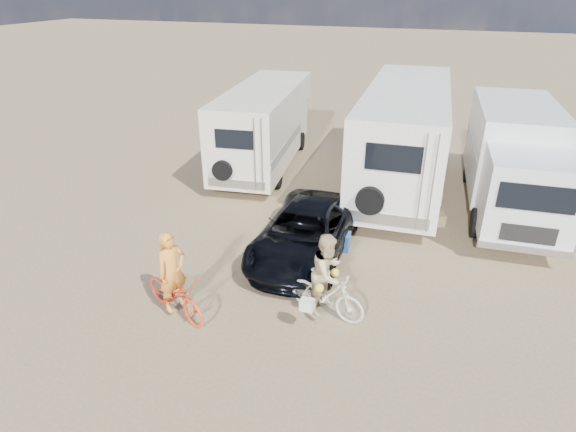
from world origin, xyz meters
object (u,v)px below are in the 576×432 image
(rv_main, at_px, (404,138))
(dark_suv, at_px, (305,232))
(rider_woman, at_px, (327,280))
(crate, at_px, (436,219))
(bike_man, at_px, (175,294))
(cooler, at_px, (339,241))
(box_truck, at_px, (514,163))
(rv_left, at_px, (264,128))
(rider_man, at_px, (173,278))
(bike_woman, at_px, (327,294))

(rv_main, xyz_separation_m, dark_suv, (-1.77, -5.86, -1.08))
(rider_woman, height_order, crate, rider_woman)
(bike_man, distance_m, cooler, 4.90)
(rider_woman, bearing_deg, box_truck, -15.46)
(dark_suv, bearing_deg, bike_man, -120.17)
(box_truck, xyz_separation_m, rider_woman, (-4.08, -7.23, -0.69))
(rv_left, relative_size, box_truck, 1.01)
(rv_main, height_order, box_truck, rv_main)
(rv_main, xyz_separation_m, rv_left, (-5.41, 0.30, -0.21))
(rider_man, bearing_deg, rv_main, 1.60)
(rv_main, distance_m, dark_suv, 6.22)
(box_truck, relative_size, dark_suv, 1.51)
(crate, bearing_deg, cooler, -135.34)
(dark_suv, relative_size, rider_woman, 2.60)
(rv_left, xyz_separation_m, rider_man, (1.70, -9.62, -0.61))
(rider_man, relative_size, rider_woman, 1.01)
(dark_suv, xyz_separation_m, bike_woman, (1.25, -2.39, -0.12))
(bike_woman, xyz_separation_m, crate, (2.03, 5.42, -0.37))
(dark_suv, xyz_separation_m, rider_man, (-1.94, -3.46, 0.27))
(crate, bearing_deg, rv_left, 155.70)
(rider_woman, distance_m, cooler, 3.08)
(bike_man, bearing_deg, rider_woman, -48.11)
(rv_main, xyz_separation_m, rider_woman, (-0.52, -8.25, -0.83))
(cooler, distance_m, crate, 3.49)
(bike_man, distance_m, rider_man, 0.42)
(box_truck, relative_size, bike_woman, 3.98)
(rv_left, height_order, crate, rv_left)
(dark_suv, xyz_separation_m, cooler, (0.81, 0.58, -0.43))
(dark_suv, distance_m, rider_man, 3.98)
(rv_left, distance_m, rider_man, 9.79)
(bike_man, relative_size, crate, 4.30)
(rv_left, bearing_deg, cooler, -58.51)
(bike_woman, bearing_deg, rider_man, 122.55)
(bike_woman, bearing_deg, box_truck, -15.46)
(rv_left, relative_size, cooler, 12.22)
(rv_left, height_order, dark_suv, rv_left)
(dark_suv, relative_size, cooler, 7.96)
(rv_main, bearing_deg, rider_woman, -96.39)
(box_truck, bearing_deg, rv_left, 168.31)
(box_truck, height_order, rider_woman, box_truck)
(dark_suv, bearing_deg, bike_woman, -63.20)
(dark_suv, distance_m, bike_woman, 2.70)
(rv_left, height_order, rider_man, rv_left)
(box_truck, bearing_deg, crate, -141.90)
(dark_suv, bearing_deg, rv_main, 72.28)
(bike_man, xyz_separation_m, crate, (5.23, 6.49, -0.33))
(dark_suv, bearing_deg, rv_left, 119.71)
(box_truck, bearing_deg, rider_woman, -122.77)
(dark_suv, relative_size, bike_man, 2.47)
(box_truck, relative_size, crate, 16.08)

